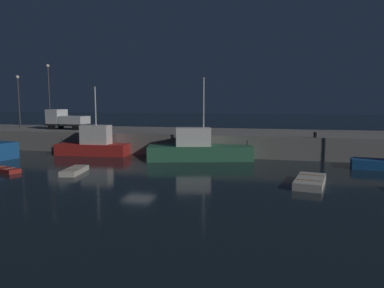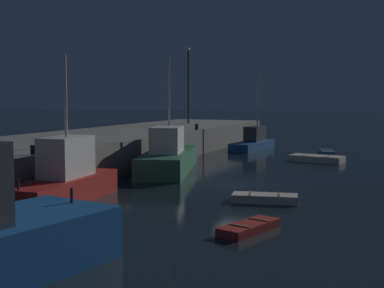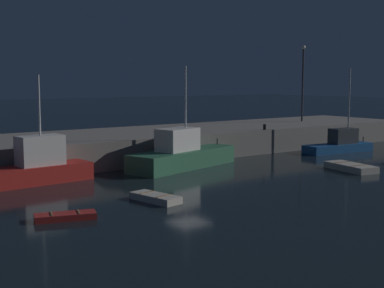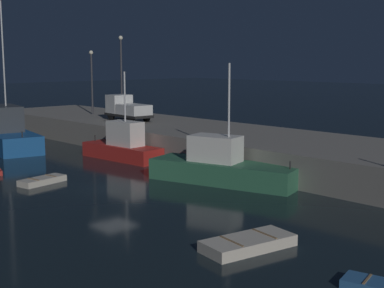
# 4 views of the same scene
# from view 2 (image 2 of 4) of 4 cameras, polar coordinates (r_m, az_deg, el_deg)

# --- Properties ---
(ground_plane) EXTENTS (320.00, 320.00, 0.00)m
(ground_plane) POSITION_cam_2_polar(r_m,az_deg,el_deg) (31.08, 4.95, -4.46)
(ground_plane) COLOR black
(pier_quay) EXTENTS (70.19, 10.91, 2.23)m
(pier_quay) POSITION_cam_2_polar(r_m,az_deg,el_deg) (37.11, -15.29, -1.34)
(pier_quay) COLOR gray
(pier_quay) RESTS_ON ground
(fishing_boat_blue) EXTENTS (7.46, 2.76, 7.92)m
(fishing_boat_blue) POSITION_cam_2_polar(r_m,az_deg,el_deg) (52.56, 6.58, 0.27)
(fishing_boat_blue) COLOR #195193
(fishing_boat_blue) RESTS_ON ground
(fishing_boat_white) EXTENTS (10.47, 5.57, 7.90)m
(fishing_boat_white) POSITION_cam_2_polar(r_m,az_deg,el_deg) (36.57, -2.57, -1.38)
(fishing_boat_white) COLOR #2D6647
(fishing_boat_white) RESTS_ON ground
(fishing_boat_orange) EXTENTS (7.77, 2.87, 7.18)m
(fishing_boat_orange) POSITION_cam_2_polar(r_m,az_deg,el_deg) (26.84, -13.60, -3.70)
(fishing_boat_orange) COLOR red
(fishing_boat_orange) RESTS_ON ground
(dinghy_orange_near) EXTENTS (1.77, 3.33, 0.44)m
(dinghy_orange_near) POSITION_cam_2_polar(r_m,az_deg,el_deg) (26.31, 7.81, -5.78)
(dinghy_orange_near) COLOR beige
(dinghy_orange_near) RESTS_ON ground
(rowboat_white_mid) EXTENTS (3.14, 1.87, 0.37)m
(rowboat_white_mid) POSITION_cam_2_polar(r_m,az_deg,el_deg) (20.66, 6.15, -8.87)
(rowboat_white_mid) COLOR #B22823
(rowboat_white_mid) RESTS_ON ground
(dinghy_red_small) EXTENTS (2.47, 4.39, 0.54)m
(dinghy_red_small) POSITION_cam_2_polar(r_m,az_deg,el_deg) (43.48, 13.22, -1.53)
(dinghy_red_small) COLOR beige
(dinghy_red_small) RESTS_ON ground
(rowboat_blue_far) EXTENTS (3.14, 1.79, 0.38)m
(rowboat_blue_far) POSITION_cam_2_polar(r_m,az_deg,el_deg) (49.66, 14.27, -0.83)
(rowboat_blue_far) COLOR #2D6099
(rowboat_blue_far) RESTS_ON ground
(lamp_post_central) EXTENTS (0.44, 0.44, 8.38)m
(lamp_post_central) POSITION_cam_2_polar(r_m,az_deg,el_deg) (58.99, -0.40, 6.96)
(lamp_post_central) COLOR #38383D
(lamp_post_central) RESTS_ON pier_quay
(bollard_west) EXTENTS (0.28, 0.28, 0.51)m
(bollard_west) POSITION_cam_2_polar(r_m,az_deg,el_deg) (47.29, 0.50, 1.84)
(bollard_west) COLOR black
(bollard_west) RESTS_ON pier_quay
(bollard_central) EXTENTS (0.28, 0.28, 0.49)m
(bollard_central) POSITION_cam_2_polar(r_m,az_deg,el_deg) (27.94, -16.67, -0.61)
(bollard_central) COLOR black
(bollard_central) RESTS_ON pier_quay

